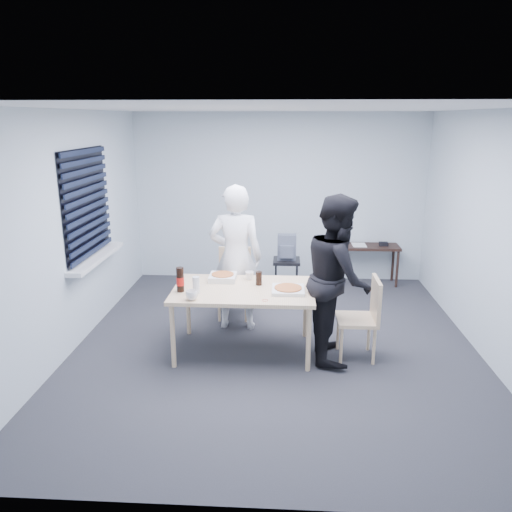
# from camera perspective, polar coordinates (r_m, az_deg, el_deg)

# --- Properties ---
(room) EXTENTS (5.00, 5.00, 5.00)m
(room) POSITION_cam_1_polar(r_m,az_deg,el_deg) (6.18, -18.45, 4.78)
(room) COLOR #313035
(room) RESTS_ON ground
(dining_table) EXTENTS (1.51, 0.96, 0.73)m
(dining_table) POSITION_cam_1_polar(r_m,az_deg,el_deg) (5.40, -1.46, -4.31)
(dining_table) COLOR beige
(dining_table) RESTS_ON ground
(chair_far) EXTENTS (0.42, 0.42, 0.89)m
(chair_far) POSITION_cam_1_polar(r_m,az_deg,el_deg) (6.49, -2.49, -2.41)
(chair_far) COLOR beige
(chair_far) RESTS_ON ground
(chair_right) EXTENTS (0.42, 0.42, 0.89)m
(chair_right) POSITION_cam_1_polar(r_m,az_deg,el_deg) (5.45, 12.37, -6.35)
(chair_right) COLOR beige
(chair_right) RESTS_ON ground
(person_white) EXTENTS (0.65, 0.42, 1.77)m
(person_white) POSITION_cam_1_polar(r_m,az_deg,el_deg) (5.99, -2.32, -0.21)
(person_white) COLOR white
(person_white) RESTS_ON ground
(person_black) EXTENTS (0.47, 0.86, 1.77)m
(person_black) POSITION_cam_1_polar(r_m,az_deg,el_deg) (5.31, 9.31, -2.48)
(person_black) COLOR black
(person_black) RESTS_ON ground
(side_table) EXTENTS (0.92, 0.41, 0.61)m
(side_table) POSITION_cam_1_polar(r_m,az_deg,el_deg) (7.89, 12.75, 0.64)
(side_table) COLOR #301C16
(side_table) RESTS_ON ground
(stool) EXTENTS (0.38, 0.38, 0.53)m
(stool) POSITION_cam_1_polar(r_m,az_deg,el_deg) (7.24, 3.50, -1.24)
(stool) COLOR black
(stool) RESTS_ON ground
(backpack) EXTENTS (0.27, 0.19, 0.37)m
(backpack) POSITION_cam_1_polar(r_m,az_deg,el_deg) (7.15, 3.54, 0.96)
(backpack) COLOR slate
(backpack) RESTS_ON stool
(pizza_box_a) EXTENTS (0.30, 0.30, 0.07)m
(pizza_box_a) POSITION_cam_1_polar(r_m,az_deg,el_deg) (5.66, -3.82, -2.41)
(pizza_box_a) COLOR white
(pizza_box_a) RESTS_ON dining_table
(pizza_box_b) EXTENTS (0.34, 0.34, 0.05)m
(pizza_box_b) POSITION_cam_1_polar(r_m,az_deg,el_deg) (5.29, 3.69, -3.84)
(pizza_box_b) COLOR white
(pizza_box_b) RESTS_ON dining_table
(mug_a) EXTENTS (0.17, 0.17, 0.10)m
(mug_a) POSITION_cam_1_polar(r_m,az_deg,el_deg) (5.08, -7.36, -4.47)
(mug_a) COLOR white
(mug_a) RESTS_ON dining_table
(mug_b) EXTENTS (0.10, 0.10, 0.09)m
(mug_b) POSITION_cam_1_polar(r_m,az_deg,el_deg) (5.66, -0.75, -2.25)
(mug_b) COLOR white
(mug_b) RESTS_ON dining_table
(cola_glass) EXTENTS (0.09, 0.09, 0.15)m
(cola_glass) POSITION_cam_1_polar(r_m,az_deg,el_deg) (5.47, 0.33, -2.56)
(cola_glass) COLOR black
(cola_glass) RESTS_ON dining_table
(soda_bottle) EXTENTS (0.08, 0.08, 0.26)m
(soda_bottle) POSITION_cam_1_polar(r_m,az_deg,el_deg) (5.31, -8.66, -2.73)
(soda_bottle) COLOR black
(soda_bottle) RESTS_ON dining_table
(plastic_cups) EXTENTS (0.10, 0.10, 0.18)m
(plastic_cups) POSITION_cam_1_polar(r_m,az_deg,el_deg) (5.26, -6.86, -3.30)
(plastic_cups) COLOR silver
(plastic_cups) RESTS_ON dining_table
(rubber_band) EXTENTS (0.08, 0.08, 0.00)m
(rubber_band) POSITION_cam_1_polar(r_m,az_deg,el_deg) (5.03, 1.03, -5.09)
(rubber_band) COLOR red
(rubber_band) RESTS_ON dining_table
(papers) EXTENTS (0.27, 0.33, 0.00)m
(papers) POSITION_cam_1_polar(r_m,az_deg,el_deg) (7.85, 11.69, 1.25)
(papers) COLOR white
(papers) RESTS_ON side_table
(black_box) EXTENTS (0.14, 0.11, 0.06)m
(black_box) POSITION_cam_1_polar(r_m,az_deg,el_deg) (7.90, 14.37, 1.35)
(black_box) COLOR black
(black_box) RESTS_ON side_table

